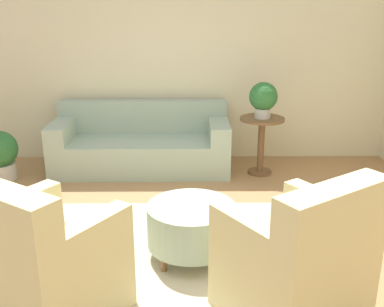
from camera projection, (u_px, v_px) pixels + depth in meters
name	position (u px, v px, depth m)	size (l,w,h in m)	color
ground_plane	(175.00, 261.00, 3.70)	(16.00, 16.00, 0.00)	#AD7F51
wall_back	(179.00, 54.00, 5.85)	(9.35, 0.12, 2.80)	beige
rug	(174.00, 260.00, 3.70)	(2.76, 2.22, 0.01)	beige
couch	(142.00, 146.00, 5.71)	(2.19, 0.87, 0.83)	#9EB29E
armchair_left	(42.00, 266.00, 2.91)	(1.11, 1.09, 1.01)	beige
armchair_right	(299.00, 265.00, 2.93)	(1.11, 1.09, 1.01)	beige
ottoman_table	(191.00, 225.00, 3.67)	(0.72, 0.72, 0.46)	#9EB29E
side_table	(261.00, 136.00, 5.48)	(0.54, 0.54, 0.71)	brown
potted_plant_on_side_table	(263.00, 98.00, 5.33)	(0.34, 0.34, 0.43)	beige
potted_plant_floor	(0.00, 154.00, 5.34)	(0.43, 0.43, 0.60)	beige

